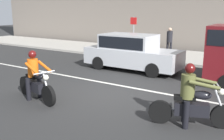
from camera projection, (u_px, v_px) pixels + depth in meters
ground_plane at (113, 93)px, 9.02m from camera, size 80.00×80.00×0.00m
sidewalk_slab at (185, 57)px, 15.52m from camera, size 40.00×4.40×0.14m
lane_marking_stripe at (138, 89)px, 9.47m from camera, size 18.00×0.14×0.01m
motorcycle_with_rider_orange_stripe at (35, 80)px, 8.19m from camera, size 2.14×0.81×1.60m
motorcycle_with_rider_olive at (191, 101)px, 6.33m from camera, size 2.01×0.99×1.60m
parked_sedan_silver at (131, 52)px, 12.34m from camera, size 4.62×1.82×1.72m
street_sign_post at (133, 31)px, 16.54m from camera, size 0.44×0.08×2.27m
pedestrian_bystander at (169, 40)px, 15.17m from camera, size 0.34×0.34×1.70m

